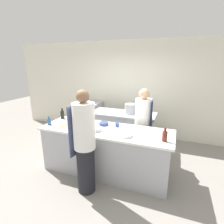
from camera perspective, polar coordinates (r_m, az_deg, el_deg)
The scene contains 18 objects.
ground_plane at distance 3.85m, azimuth -1.92°, elevation -18.49°, with size 16.00×16.00×0.00m, color gray.
wall_back at distance 5.27m, azimuth 6.84°, elevation 7.30°, with size 8.00×0.06×2.80m.
prep_counter at distance 3.61m, azimuth -1.99°, elevation -12.39°, with size 2.58×0.85×0.93m.
pass_counter at distance 4.64m, azimuth 3.59°, elevation -5.78°, with size 1.65×0.70×0.93m.
oven_range at distance 5.56m, azimuth -7.35°, elevation -1.82°, with size 0.71×0.68×1.00m.
chef_at_prep_near at distance 2.93m, azimuth -8.92°, elevation -10.13°, with size 0.39×0.38×1.79m.
chef_at_stove at distance 3.96m, azimuth 10.02°, elevation -4.31°, with size 0.39×0.38×1.65m.
bottle_olive_oil at distance 3.73m, azimuth -7.92°, elevation -1.82°, with size 0.09×0.09×0.31m.
bottle_vinegar at distance 4.16m, azimuth -15.88°, elevation -0.79°, with size 0.08×0.08×0.24m.
bottle_wine at distance 3.84m, azimuth -19.80°, elevation -2.94°, with size 0.08×0.08×0.18m.
bottle_cooking_oil at distance 3.00m, azimuth 16.83°, elevation -7.48°, with size 0.09×0.09×0.23m.
bowl_mixing_large at distance 3.31m, azimuth -5.25°, elevation -5.67°, with size 0.19×0.19×0.07m.
bowl_prep_small at distance 3.62m, azimuth -2.72°, elevation -3.81°, with size 0.19×0.19×0.06m.
bowl_ceramic_blue at distance 3.10m, azimuth 4.17°, elevation -7.39°, with size 0.26×0.26×0.05m.
bowl_wooden_salad at distance 3.86m, azimuth -10.84°, elevation -2.60°, with size 0.25×0.25×0.09m.
cup at distance 3.51m, azimuth 1.69°, elevation -4.20°, with size 0.08×0.08×0.09m.
cutting_board at distance 3.69m, azimuth -14.73°, elevation -4.32°, with size 0.29×0.24×0.01m.
stockpot at distance 4.43m, azimuth 6.00°, elevation 1.10°, with size 0.28×0.28×0.25m.
Camera 1 is at (1.23, -2.94, 2.17)m, focal length 28.00 mm.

